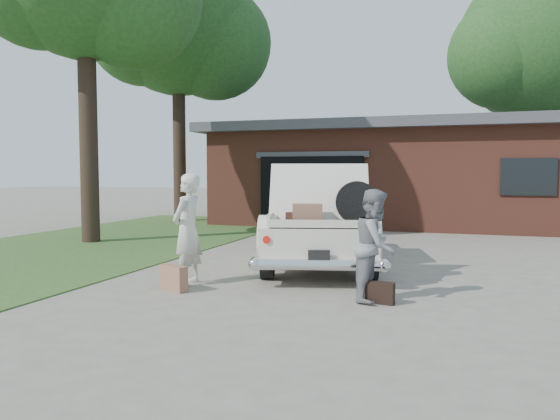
% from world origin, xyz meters
% --- Properties ---
extents(ground, '(90.00, 90.00, 0.00)m').
position_xyz_m(ground, '(0.00, 0.00, 0.00)').
color(ground, gray).
rests_on(ground, ground).
extents(grass_strip, '(6.00, 16.00, 0.02)m').
position_xyz_m(grass_strip, '(-5.50, 3.00, 0.01)').
color(grass_strip, '#2D4C1E').
rests_on(grass_strip, ground).
extents(house, '(12.80, 7.80, 3.30)m').
position_xyz_m(house, '(0.98, 11.47, 1.67)').
color(house, brown).
rests_on(house, ground).
extents(tree_back, '(5.95, 5.17, 9.54)m').
position_xyz_m(tree_back, '(-6.47, 9.02, 6.66)').
color(tree_back, '#38281E').
rests_on(tree_back, ground).
extents(tree_right, '(6.73, 5.86, 9.52)m').
position_xyz_m(tree_right, '(5.44, 15.13, 6.31)').
color(tree_right, '#38281E').
rests_on(tree_right, ground).
extents(sedan, '(3.03, 5.15, 1.87)m').
position_xyz_m(sedan, '(0.31, 1.99, 0.71)').
color(sedan, beige).
rests_on(sedan, ground).
extents(woman_left, '(0.43, 0.64, 1.71)m').
position_xyz_m(woman_left, '(-1.12, -0.52, 0.85)').
color(woman_left, beige).
rests_on(woman_left, ground).
extents(woman_right, '(0.65, 0.79, 1.50)m').
position_xyz_m(woman_right, '(1.78, -0.67, 0.75)').
color(woman_right, gray).
rests_on(woman_right, ground).
extents(suitcase_left, '(0.50, 0.34, 0.37)m').
position_xyz_m(suitcase_left, '(-1.09, -1.00, 0.19)').
color(suitcase_left, '#A06C51').
rests_on(suitcase_left, ground).
extents(suitcase_right, '(0.39, 0.18, 0.29)m').
position_xyz_m(suitcase_right, '(1.87, -0.83, 0.15)').
color(suitcase_right, black).
rests_on(suitcase_right, ground).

